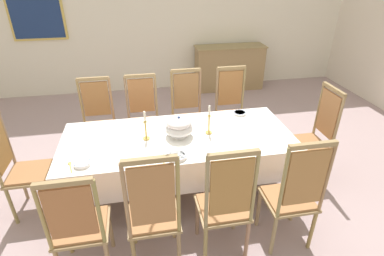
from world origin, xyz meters
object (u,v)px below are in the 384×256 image
at_px(chair_north_d, 232,108).
at_px(soup_tureen, 179,127).
at_px(chair_north_b, 143,116).
at_px(candlestick_west, 146,128).
at_px(chair_head_east, 314,135).
at_px(spoon_secondary, 70,165).
at_px(chair_head_west, 20,166).
at_px(dining_table, 178,142).
at_px(chair_south_c, 225,203).
at_px(bowl_far_left, 240,113).
at_px(chair_north_a, 98,120).
at_px(framed_painting, 34,6).
at_px(bowl_near_left, 177,156).
at_px(bowl_near_right, 82,164).
at_px(chair_north_c, 188,112).
at_px(chair_south_d, 294,194).
at_px(sideboard, 229,67).
at_px(spoon_primary, 164,157).
at_px(candlestick_east, 209,123).
at_px(chair_south_a, 79,225).
at_px(chair_south_b, 153,212).

xyz_separation_m(chair_north_d, soup_tureen, (-0.89, -0.93, 0.29)).
distance_m(chair_north_b, candlestick_west, 0.97).
distance_m(chair_head_east, spoon_secondary, 2.72).
bearing_deg(chair_head_west, chair_north_d, 110.11).
bearing_deg(dining_table, chair_south_c, -73.98).
bearing_deg(chair_head_east, chair_north_b, 64.99).
xyz_separation_m(candlestick_west, bowl_far_left, (1.16, 0.39, -0.11)).
height_order(chair_north_a, framed_painting, framed_painting).
xyz_separation_m(dining_table, framed_painting, (-2.07, 3.42, 1.03)).
height_order(chair_head_east, candlestick_west, chair_head_east).
distance_m(bowl_near_left, bowl_near_right, 0.88).
distance_m(chair_north_c, chair_south_d, 1.96).
bearing_deg(sideboard, chair_north_a, 42.08).
height_order(chair_north_c, chair_north_d, chair_north_c).
height_order(dining_table, candlestick_west, candlestick_west).
xyz_separation_m(chair_north_b, framed_painting, (-1.73, 2.49, 1.14)).
xyz_separation_m(chair_north_a, soup_tureen, (0.95, -0.92, 0.30)).
bearing_deg(bowl_far_left, spoon_secondary, -158.76).
distance_m(soup_tureen, framed_painting, 4.09).
height_order(dining_table, spoon_primary, spoon_primary).
bearing_deg(bowl_near_left, soup_tureen, 78.43).
relative_size(soup_tureen, candlestick_east, 0.91).
bearing_deg(chair_south_a, bowl_far_left, 36.74).
bearing_deg(chair_north_d, chair_north_a, 0.07).
height_order(bowl_far_left, sideboard, sideboard).
height_order(chair_head_west, candlestick_west, chair_head_west).
relative_size(chair_north_b, spoon_primary, 6.33).
height_order(candlestick_west, sideboard, candlestick_west).
relative_size(soup_tureen, spoon_primary, 1.69).
xyz_separation_m(chair_south_b, bowl_near_left, (0.27, 0.52, 0.17)).
distance_m(spoon_primary, framed_painting, 4.34).
distance_m(chair_north_c, candlestick_west, 1.15).
bearing_deg(spoon_secondary, chair_south_d, -32.09).
bearing_deg(chair_south_a, dining_table, 44.57).
bearing_deg(chair_south_a, chair_north_b, 72.25).
bearing_deg(chair_north_b, chair_head_east, 154.99).
bearing_deg(candlestick_east, chair_north_c, 94.43).
distance_m(candlestick_east, spoon_secondary, 1.45).
height_order(chair_north_d, sideboard, chair_north_d).
relative_size(candlestick_east, bowl_near_left, 1.73).
bearing_deg(chair_north_d, bowl_near_left, 53.95).
xyz_separation_m(chair_north_c, chair_north_d, (0.63, -0.00, -0.00)).
relative_size(chair_south_a, candlestick_east, 3.35).
bearing_deg(chair_south_d, bowl_far_left, 93.24).
distance_m(chair_north_d, framed_painting, 4.04).
relative_size(chair_head_east, bowl_near_right, 7.62).
distance_m(chair_north_a, chair_head_west, 1.16).
height_order(bowl_near_left, framed_painting, framed_painting).
distance_m(dining_table, framed_painting, 4.13).
relative_size(chair_head_east, framed_painting, 0.99).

